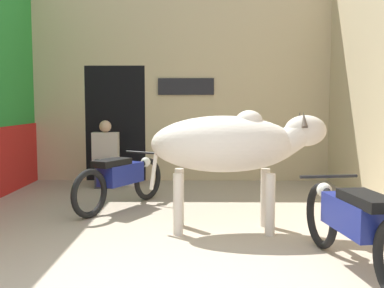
{
  "coord_description": "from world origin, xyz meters",
  "views": [
    {
      "loc": [
        0.31,
        -3.13,
        1.47
      ],
      "look_at": [
        0.24,
        2.4,
        0.97
      ],
      "focal_mm": 42.0,
      "sensor_mm": 36.0,
      "label": 1
    }
  ],
  "objects_px": {
    "motorcycle_near": "(354,223)",
    "plastic_stool": "(132,174)",
    "cow": "(231,145)",
    "motorcycle_far": "(121,178)",
    "shopkeeper_seated": "(105,153)"
  },
  "relations": [
    {
      "from": "motorcycle_near",
      "to": "plastic_stool",
      "type": "bearing_deg",
      "value": 121.37
    },
    {
      "from": "cow",
      "to": "motorcycle_far",
      "type": "relative_size",
      "value": 1.18
    },
    {
      "from": "shopkeeper_seated",
      "to": "plastic_stool",
      "type": "bearing_deg",
      "value": 18.66
    },
    {
      "from": "motorcycle_far",
      "to": "plastic_stool",
      "type": "distance_m",
      "value": 1.77
    },
    {
      "from": "motorcycle_far",
      "to": "motorcycle_near",
      "type": "bearing_deg",
      "value": -44.54
    },
    {
      "from": "cow",
      "to": "shopkeeper_seated",
      "type": "distance_m",
      "value": 3.39
    },
    {
      "from": "motorcycle_far",
      "to": "plastic_stool",
      "type": "bearing_deg",
      "value": 93.27
    },
    {
      "from": "shopkeeper_seated",
      "to": "plastic_stool",
      "type": "height_order",
      "value": "shopkeeper_seated"
    },
    {
      "from": "cow",
      "to": "shopkeeper_seated",
      "type": "bearing_deg",
      "value": 126.56
    },
    {
      "from": "shopkeeper_seated",
      "to": "motorcycle_near",
      "type": "bearing_deg",
      "value": -53.3
    },
    {
      "from": "motorcycle_far",
      "to": "shopkeeper_seated",
      "type": "relative_size",
      "value": 1.46
    },
    {
      "from": "motorcycle_near",
      "to": "plastic_stool",
      "type": "height_order",
      "value": "motorcycle_near"
    },
    {
      "from": "motorcycle_near",
      "to": "motorcycle_far",
      "type": "height_order",
      "value": "motorcycle_near"
    },
    {
      "from": "motorcycle_near",
      "to": "shopkeeper_seated",
      "type": "distance_m",
      "value": 4.98
    },
    {
      "from": "motorcycle_near",
      "to": "shopkeeper_seated",
      "type": "relative_size",
      "value": 1.73
    }
  ]
}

